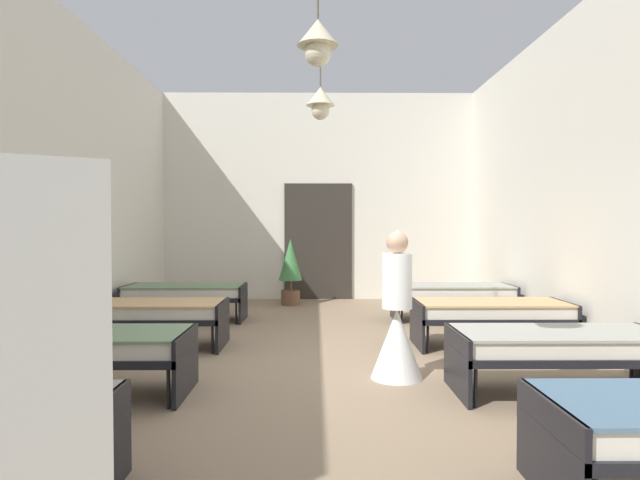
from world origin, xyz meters
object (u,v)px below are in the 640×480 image
(bed_left_row_1, at_px, (82,347))
(bed_right_row_1, at_px, (560,346))
(bed_right_row_2, at_px, (491,312))
(bed_left_row_2, at_px, (148,312))
(nurse_near_aisle, at_px, (397,326))
(bed_right_row_3, at_px, (452,293))
(potted_plant, at_px, (290,267))
(bed_left_row_3, at_px, (185,293))

(bed_left_row_1, height_order, bed_right_row_1, same)
(bed_left_row_1, distance_m, bed_right_row_2, 4.71)
(bed_left_row_2, height_order, bed_right_row_2, same)
(bed_left_row_1, height_order, nurse_near_aisle, nurse_near_aisle)
(bed_right_row_1, bearing_deg, bed_right_row_2, 90.00)
(bed_left_row_1, distance_m, nurse_near_aisle, 2.96)
(bed_right_row_3, relative_size, potted_plant, 1.50)
(bed_left_row_3, distance_m, potted_plant, 2.34)
(nurse_near_aisle, xyz_separation_m, potted_plant, (-1.30, 4.95, 0.21))
(bed_left_row_1, height_order, bed_right_row_2, same)
(bed_left_row_1, xyz_separation_m, bed_right_row_2, (4.31, 1.90, 0.00))
(bed_left_row_2, height_order, bed_right_row_3, same)
(bed_right_row_2, distance_m, nurse_near_aisle, 1.97)
(nurse_near_aisle, relative_size, potted_plant, 1.17)
(bed_left_row_2, bearing_deg, bed_right_row_3, 23.81)
(bed_right_row_2, bearing_deg, potted_plant, 127.05)
(bed_right_row_3, height_order, nurse_near_aisle, nurse_near_aisle)
(bed_right_row_1, height_order, nurse_near_aisle, nurse_near_aisle)
(bed_right_row_2, xyz_separation_m, bed_right_row_3, (0.00, 1.90, 0.00))
(bed_right_row_1, bearing_deg, bed_right_row_3, 90.00)
(bed_left_row_2, distance_m, bed_right_row_3, 4.71)
(potted_plant, bearing_deg, bed_left_row_1, -106.45)
(bed_left_row_3, bearing_deg, bed_left_row_2, -90.00)
(bed_left_row_3, relative_size, bed_right_row_3, 1.00)
(bed_right_row_1, relative_size, bed_left_row_2, 1.00)
(bed_left_row_1, bearing_deg, bed_right_row_1, 0.00)
(bed_right_row_1, height_order, bed_right_row_3, same)
(bed_right_row_2, xyz_separation_m, potted_plant, (-2.69, 3.57, 0.30))
(bed_left_row_3, xyz_separation_m, bed_right_row_3, (4.31, 0.00, 0.00))
(bed_right_row_1, distance_m, potted_plant, 6.10)
(bed_left_row_1, bearing_deg, bed_right_row_3, 41.43)
(bed_left_row_3, height_order, potted_plant, potted_plant)
(bed_right_row_3, height_order, potted_plant, potted_plant)
(bed_left_row_2, distance_m, bed_right_row_2, 4.31)
(bed_left_row_2, bearing_deg, bed_left_row_1, -90.00)
(bed_right_row_1, xyz_separation_m, bed_left_row_2, (-4.31, 1.90, 0.00))
(bed_left_row_1, height_order, bed_right_row_3, same)
(bed_right_row_3, relative_size, nurse_near_aisle, 1.28)
(bed_left_row_3, relative_size, potted_plant, 1.50)
(bed_right_row_1, height_order, bed_right_row_2, same)
(bed_left_row_1, relative_size, bed_left_row_3, 1.00)
(bed_left_row_1, relative_size, potted_plant, 1.50)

